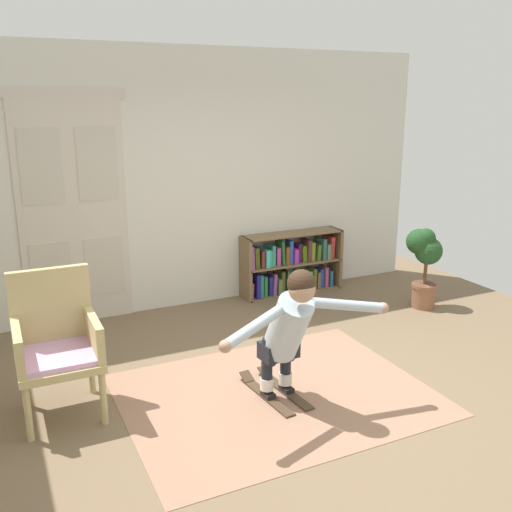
{
  "coord_description": "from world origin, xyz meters",
  "views": [
    {
      "loc": [
        -2.07,
        -3.52,
        2.34
      ],
      "look_at": [
        -0.06,
        0.69,
        1.05
      ],
      "focal_mm": 39.96,
      "sensor_mm": 36.0,
      "label": 1
    }
  ],
  "objects_px": {
    "wicker_chair": "(56,341)",
    "potted_plant": "(424,258)",
    "person_skier": "(289,325)",
    "bookshelf": "(290,266)",
    "skis_pair": "(274,391)"
  },
  "relations": [
    {
      "from": "skis_pair",
      "to": "person_skier",
      "type": "height_order",
      "value": "person_skier"
    },
    {
      "from": "wicker_chair",
      "to": "potted_plant",
      "type": "bearing_deg",
      "value": 8.69
    },
    {
      "from": "bookshelf",
      "to": "person_skier",
      "type": "xyz_separation_m",
      "value": [
        -1.33,
        -2.38,
        0.33
      ]
    },
    {
      "from": "wicker_chair",
      "to": "skis_pair",
      "type": "bearing_deg",
      "value": -16.64
    },
    {
      "from": "wicker_chair",
      "to": "person_skier",
      "type": "xyz_separation_m",
      "value": [
        1.62,
        -0.69,
        0.09
      ]
    },
    {
      "from": "wicker_chair",
      "to": "person_skier",
      "type": "bearing_deg",
      "value": -22.88
    },
    {
      "from": "potted_plant",
      "to": "skis_pair",
      "type": "xyz_separation_m",
      "value": [
        -2.51,
        -1.11,
        -0.56
      ]
    },
    {
      "from": "wicker_chair",
      "to": "person_skier",
      "type": "relative_size",
      "value": 0.74
    },
    {
      "from": "person_skier",
      "to": "bookshelf",
      "type": "bearing_deg",
      "value": 60.9
    },
    {
      "from": "potted_plant",
      "to": "skis_pair",
      "type": "height_order",
      "value": "potted_plant"
    },
    {
      "from": "potted_plant",
      "to": "skis_pair",
      "type": "relative_size",
      "value": 1.22
    },
    {
      "from": "skis_pair",
      "to": "person_skier",
      "type": "xyz_separation_m",
      "value": [
        0.02,
        -0.21,
        0.65
      ]
    },
    {
      "from": "person_skier",
      "to": "wicker_chair",
      "type": "bearing_deg",
      "value": 157.12
    },
    {
      "from": "potted_plant",
      "to": "person_skier",
      "type": "bearing_deg",
      "value": -152.19
    },
    {
      "from": "skis_pair",
      "to": "person_skier",
      "type": "relative_size",
      "value": 0.51
    }
  ]
}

